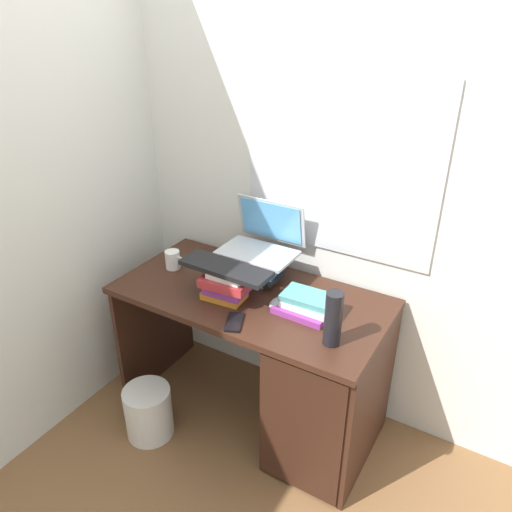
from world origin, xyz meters
TOP-DOWN VIEW (x-y plane):
  - ground_plane at (0.00, 0.00)m, footprint 6.00×6.00m
  - wall_back at (0.00, 0.36)m, footprint 6.00×0.06m
  - wall_left at (-0.84, 0.00)m, footprint 0.05×6.00m
  - desk at (0.31, -0.02)m, footprint 1.25×0.63m
  - book_stack_tall at (-0.05, 0.13)m, footprint 0.23×0.17m
  - book_stack_keyboard_riser at (-0.07, -0.09)m, footprint 0.23×0.18m
  - book_stack_side at (0.28, -0.00)m, footprint 0.26×0.20m
  - laptop at (-0.04, 0.19)m, footprint 0.35×0.27m
  - keyboard at (-0.07, -0.09)m, footprint 0.42×0.15m
  - computer_mouse at (0.16, -0.03)m, footprint 0.06×0.10m
  - mug at (-0.46, 0.01)m, footprint 0.11×0.07m
  - water_bottle at (0.46, -0.15)m, footprint 0.07×0.07m
  - cell_phone at (0.06, -0.23)m, footprint 0.12×0.15m
  - wastebasket at (-0.36, -0.37)m, footprint 0.23×0.23m

SIDE VIEW (x-z plane):
  - ground_plane at x=0.00m, z-range 0.00..0.00m
  - wastebasket at x=-0.36m, z-range 0.00..0.27m
  - desk at x=0.31m, z-range 0.03..0.77m
  - cell_phone at x=0.06m, z-range 0.73..0.74m
  - computer_mouse at x=0.16m, z-range 0.73..0.77m
  - book_stack_side at x=0.28m, z-range 0.73..0.81m
  - mug at x=-0.46m, z-range 0.73..0.83m
  - book_stack_tall at x=-0.05m, z-range 0.73..0.87m
  - book_stack_keyboard_riser at x=-0.07m, z-range 0.73..0.88m
  - water_bottle at x=0.46m, z-range 0.73..0.96m
  - keyboard at x=-0.07m, z-range 0.88..0.90m
  - laptop at x=-0.04m, z-range 0.81..1.04m
  - wall_back at x=0.00m, z-range 0.00..2.60m
  - wall_left at x=-0.84m, z-range 0.00..2.60m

